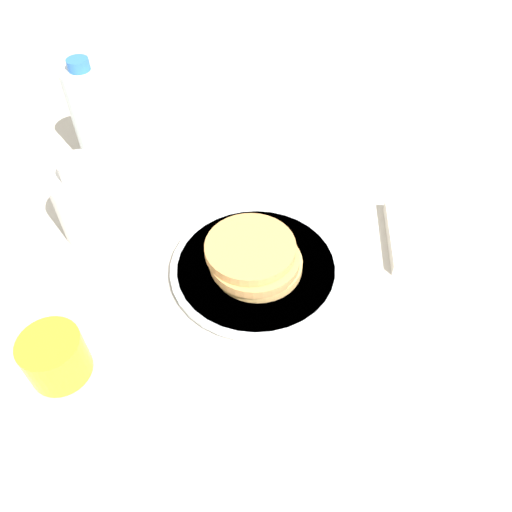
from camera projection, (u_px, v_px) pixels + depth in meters
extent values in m
plane|color=#BCB7AD|center=(233.00, 276.00, 0.74)|extent=(4.00, 4.00, 0.00)
cylinder|color=silver|center=(256.00, 268.00, 0.74)|extent=(0.23, 0.23, 0.01)
cylinder|color=silver|center=(256.00, 267.00, 0.74)|extent=(0.25, 0.25, 0.01)
cylinder|color=#E3B668|center=(258.00, 264.00, 0.73)|extent=(0.13, 0.13, 0.02)
cylinder|color=tan|center=(254.00, 259.00, 0.72)|extent=(0.13, 0.13, 0.01)
cylinder|color=tan|center=(250.00, 248.00, 0.71)|extent=(0.13, 0.13, 0.01)
cylinder|color=yellow|center=(55.00, 357.00, 0.61)|extent=(0.08, 0.08, 0.07)
cylinder|color=white|center=(91.00, 205.00, 0.76)|extent=(0.10, 0.10, 0.11)
cylinder|color=white|center=(79.00, 170.00, 0.71)|extent=(0.06, 0.06, 0.03)
cylinder|color=silver|center=(93.00, 117.00, 0.86)|extent=(0.07, 0.07, 0.17)
cylinder|color=blue|center=(78.00, 65.00, 0.79)|extent=(0.04, 0.04, 0.02)
cube|color=white|center=(429.00, 238.00, 0.78)|extent=(0.19, 0.18, 0.02)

